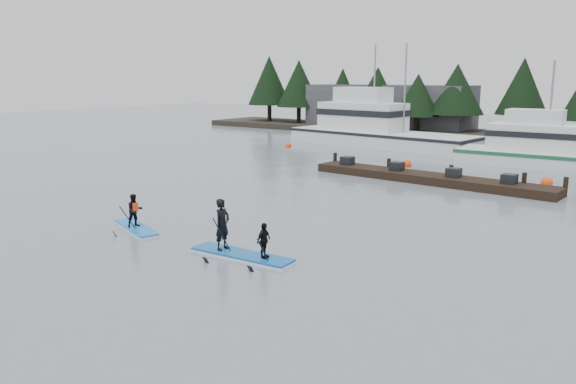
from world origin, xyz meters
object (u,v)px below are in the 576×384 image
Objects in this scene: fishing_boat_medium at (550,159)px; paddleboard_solo at (135,217)px; floating_dock at (428,178)px; paddleboard_duo at (238,239)px; fishing_boat_large at (376,137)px.

fishing_boat_medium is 28.09m from paddleboard_solo.
floating_dock is 16.44m from paddleboard_duo.
paddleboard_duo reaches higher than floating_dock.
paddleboard_solo is 0.83× the size of paddleboard_duo.
floating_dock is at bearing 91.09° from paddleboard_solo.
paddleboard_solo is at bearing 174.61° from paddleboard_duo.
fishing_boat_large is at bearing 119.12° from paddleboard_solo.
fishing_boat_large is 17.61m from floating_dock.
paddleboard_duo is at bearing 17.46° from paddleboard_solo.
paddleboard_solo is at bearing -73.79° from fishing_boat_large.
paddleboard_solo is at bearing -104.35° from floating_dock.
fishing_boat_medium is at bearing -8.43° from fishing_boat_large.
fishing_boat_medium is 0.89× the size of floating_dock.
fishing_boat_large is 15.43m from fishing_boat_medium.
fishing_boat_large reaches higher than paddleboard_solo.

